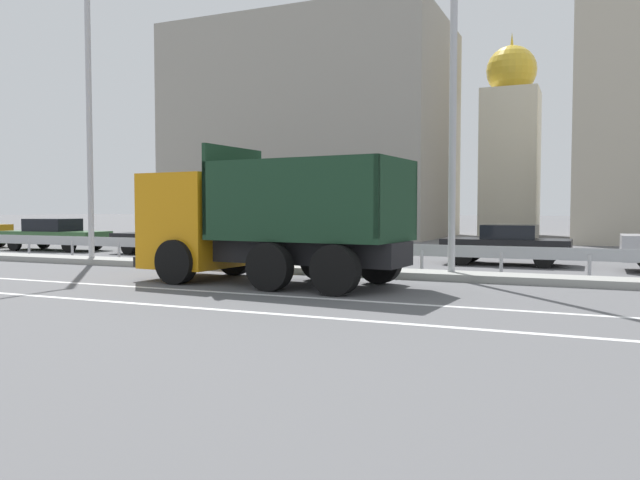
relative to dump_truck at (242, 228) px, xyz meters
name	(u,v)px	position (x,y,z in m)	size (l,w,h in m)	color
ground_plane	(342,284)	(2.37, 0.53, -1.29)	(320.00, 320.00, 0.00)	#565659
lane_strip_0	(234,293)	(0.89, -1.87, -1.29)	(57.91, 0.16, 0.01)	silver
lane_strip_1	(176,306)	(0.89, -3.84, -1.29)	(57.91, 0.16, 0.01)	silver
median_island	(369,272)	(2.37, 2.46, -1.20)	(31.85, 1.10, 0.18)	gray
median_guardrail	(385,251)	(2.37, 3.83, -0.72)	(57.91, 0.09, 0.78)	#9EA0A5
dump_truck	(242,228)	(0.00, 0.00, 0.00)	(6.62, 3.04, 3.24)	orange
median_road_sign	(183,230)	(-3.50, 2.46, -0.17)	(0.71, 0.16, 2.15)	white
street_lamp_1	(85,100)	(-7.08, 2.27, 3.90)	(0.70, 2.40, 9.37)	#ADADB2
street_lamp_2	(453,66)	(4.51, 2.48, 3.96)	(0.72, 1.89, 9.60)	#ADADB2
parked_car_1	(55,234)	(-13.18, 6.71, -0.61)	(4.68, 2.04, 1.35)	#335B33
parked_car_2	(174,236)	(-7.14, 6.83, -0.59)	(4.85, 2.03, 1.41)	black
parked_car_3	(321,241)	(-0.84, 6.65, -0.63)	(4.79, 1.97, 1.27)	#A3A3A8
parked_car_4	(507,244)	(5.27, 7.29, -0.64)	(3.85, 1.87, 1.26)	black
background_building_0	(313,134)	(-9.26, 24.80, 5.43)	(17.26, 10.77, 13.46)	gray
church_tower	(510,143)	(2.67, 30.04, 4.80)	(3.60, 3.60, 13.35)	silver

